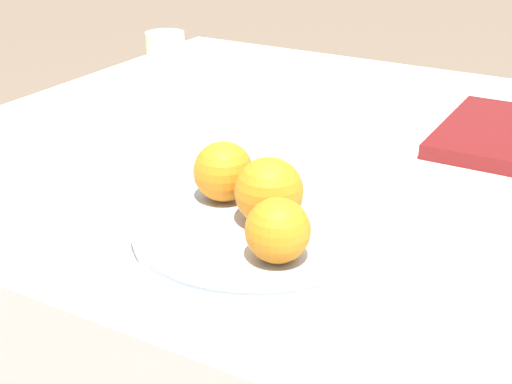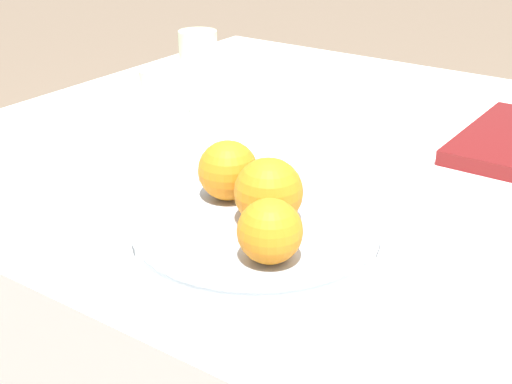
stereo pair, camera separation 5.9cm
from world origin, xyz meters
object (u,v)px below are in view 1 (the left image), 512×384
napkin (290,68)px  orange_0 (269,192)px  orange_1 (223,171)px  cup_1 (166,51)px  fruit_platter (256,224)px  orange_2 (278,230)px  cup_2 (141,97)px

napkin → orange_0: bearing=-64.5°
orange_1 → cup_1: orange_1 is taller
fruit_platter → orange_2: (0.06, -0.06, 0.04)m
orange_0 → cup_1: (-0.48, 0.48, -0.02)m
fruit_platter → orange_2: bearing=-46.1°
cup_1 → orange_1: bearing=-47.7°
orange_1 → napkin: size_ratio=0.56×
orange_1 → cup_2: bearing=143.5°
orange_0 → orange_2: bearing=-54.9°
cup_1 → fruit_platter: bearing=-45.7°
cup_1 → napkin: bearing=28.4°
orange_0 → cup_2: (-0.34, 0.23, -0.02)m
fruit_platter → napkin: 0.65m
orange_2 → cup_1: orange_2 is taller
orange_2 → napkin: (-0.32, 0.65, -0.04)m
orange_0 → orange_1: size_ratio=1.07×
fruit_platter → napkin: fruit_platter is taller
cup_1 → cup_2: 0.29m
cup_1 → cup_2: size_ratio=0.96×
cup_2 → cup_1: bearing=119.1°
orange_0 → cup_2: 0.41m
fruit_platter → cup_1: (-0.47, 0.48, 0.02)m
fruit_platter → cup_2: size_ratio=3.49×
orange_0 → cup_1: orange_0 is taller
orange_2 → cup_1: size_ratio=0.85×
orange_0 → napkin: size_ratio=0.60×
cup_1 → napkin: (0.20, 0.11, -0.03)m
fruit_platter → orange_2: 0.09m
cup_2 → fruit_platter: bearing=-34.9°
cup_1 → napkin: cup_1 is taller
napkin → orange_1: bearing=-69.5°
fruit_platter → cup_2: 0.40m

